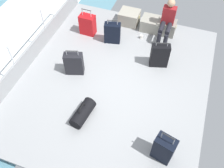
# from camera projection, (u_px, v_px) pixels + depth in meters

# --- Properties ---
(ground_plane) EXTENTS (4.40, 5.20, 0.06)m
(ground_plane) POSITION_uv_depth(u_px,v_px,m) (114.00, 80.00, 5.96)
(ground_plane) COLOR #939699
(gunwale_port) EXTENTS (0.06, 5.20, 0.45)m
(gunwale_port) POSITION_uv_depth(u_px,v_px,m) (33.00, 51.00, 6.22)
(gunwale_port) COLOR #939699
(gunwale_port) RESTS_ON ground_plane
(railing_port) EXTENTS (0.04, 4.20, 1.02)m
(railing_port) POSITION_uv_depth(u_px,v_px,m) (27.00, 34.00, 5.78)
(railing_port) COLOR silver
(railing_port) RESTS_ON ground_plane
(cargo_crate_0) EXTENTS (0.60, 0.49, 0.39)m
(cargo_crate_0) POSITION_uv_depth(u_px,v_px,m) (129.00, 17.00, 7.14)
(cargo_crate_0) COLOR #9E9989
(cargo_crate_0) RESTS_ON ground_plane
(cargo_crate_1) EXTENTS (0.57, 0.47, 0.36)m
(cargo_crate_1) POSITION_uv_depth(u_px,v_px,m) (151.00, 24.00, 6.98)
(cargo_crate_1) COLOR gray
(cargo_crate_1) RESTS_ON ground_plane
(cargo_crate_2) EXTENTS (0.53, 0.38, 0.40)m
(cargo_crate_2) POSITION_uv_depth(u_px,v_px,m) (166.00, 27.00, 6.85)
(cargo_crate_2) COLOR gray
(cargo_crate_2) RESTS_ON ground_plane
(passenger_seated) EXTENTS (0.34, 0.66, 1.10)m
(passenger_seated) POSITION_uv_depth(u_px,v_px,m) (167.00, 20.00, 6.44)
(passenger_seated) COLOR maroon
(passenger_seated) RESTS_ON ground_plane
(suitcase_0) EXTENTS (0.42, 0.27, 0.77)m
(suitcase_0) POSITION_uv_depth(u_px,v_px,m) (88.00, 25.00, 6.78)
(suitcase_0) COLOR red
(suitcase_0) RESTS_ON ground_plane
(suitcase_1) EXTENTS (0.48, 0.31, 0.73)m
(suitcase_1) POSITION_uv_depth(u_px,v_px,m) (160.00, 56.00, 5.98)
(suitcase_1) COLOR black
(suitcase_1) RESTS_ON ground_plane
(suitcase_2) EXTENTS (0.48, 0.34, 0.71)m
(suitcase_2) POSITION_uv_depth(u_px,v_px,m) (74.00, 64.00, 5.85)
(suitcase_2) COLOR black
(suitcase_2) RESTS_ON ground_plane
(suitcase_3) EXTENTS (0.43, 0.34, 0.82)m
(suitcase_3) POSITION_uv_depth(u_px,v_px,m) (164.00, 148.00, 4.48)
(suitcase_3) COLOR black
(suitcase_3) RESTS_ON ground_plane
(suitcase_4) EXTENTS (0.46, 0.30, 0.70)m
(suitcase_4) POSITION_uv_depth(u_px,v_px,m) (112.00, 33.00, 6.55)
(suitcase_4) COLOR black
(suitcase_4) RESTS_ON ground_plane
(duffel_bag) EXTENTS (0.36, 0.68, 0.41)m
(duffel_bag) POSITION_uv_depth(u_px,v_px,m) (83.00, 113.00, 5.16)
(duffel_bag) COLOR black
(duffel_bag) RESTS_ON ground_plane
(paper_cup) EXTENTS (0.08, 0.08, 0.10)m
(paper_cup) POSITION_uv_depth(u_px,v_px,m) (141.00, 37.00, 6.82)
(paper_cup) COLOR white
(paper_cup) RESTS_ON ground_plane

